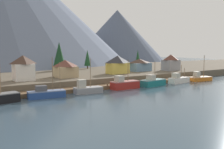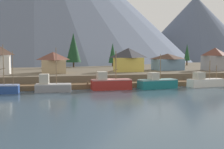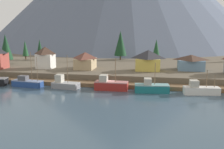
{
  "view_description": "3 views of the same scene",
  "coord_description": "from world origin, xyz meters",
  "px_view_note": "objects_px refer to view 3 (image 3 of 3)",
  "views": [
    {
      "loc": [
        -41.39,
        -57.12,
        11.13
      ],
      "look_at": [
        -0.03,
        3.83,
        3.53
      ],
      "focal_mm": 40.84,
      "sensor_mm": 36.0,
      "label": 1
    },
    {
      "loc": [
        -14.07,
        -62.57,
        8.3
      ],
      "look_at": [
        1.71,
        2.05,
        2.81
      ],
      "focal_mm": 48.87,
      "sensor_mm": 36.0,
      "label": 2
    },
    {
      "loc": [
        12.41,
        -65.71,
        16.44
      ],
      "look_at": [
        -0.08,
        3.26,
        2.98
      ],
      "focal_mm": 42.94,
      "sensor_mm": 36.0,
      "label": 3
    }
  ],
  "objects_px": {
    "house_blue": "(191,62)",
    "fishing_boat_teal": "(151,88)",
    "house_tan": "(85,60)",
    "fishing_boat_blue": "(27,83)",
    "house_yellow": "(148,60)",
    "fishing_boat_red": "(110,85)",
    "house_white": "(45,57)",
    "conifer_back_left": "(6,47)",
    "conifer_mid_left": "(25,48)",
    "conifer_mid_right": "(156,48)",
    "conifer_near_left": "(120,43)",
    "fishing_boat_grey": "(65,84)",
    "conifer_back_right": "(40,48)",
    "fishing_boat_white": "(200,90)"
  },
  "relations": [
    {
      "from": "house_yellow",
      "to": "conifer_mid_left",
      "type": "height_order",
      "value": "conifer_mid_left"
    },
    {
      "from": "conifer_mid_left",
      "to": "fishing_boat_white",
      "type": "bearing_deg",
      "value": -27.7
    },
    {
      "from": "conifer_mid_right",
      "to": "conifer_back_right",
      "type": "bearing_deg",
      "value": -169.32
    },
    {
      "from": "fishing_boat_blue",
      "to": "conifer_back_left",
      "type": "distance_m",
      "value": 28.12
    },
    {
      "from": "fishing_boat_grey",
      "to": "conifer_back_right",
      "type": "height_order",
      "value": "conifer_back_right"
    },
    {
      "from": "conifer_near_left",
      "to": "conifer_back_right",
      "type": "relative_size",
      "value": 1.41
    },
    {
      "from": "conifer_mid_left",
      "to": "conifer_back_left",
      "type": "relative_size",
      "value": 0.73
    },
    {
      "from": "conifer_mid_right",
      "to": "conifer_back_right",
      "type": "xyz_separation_m",
      "value": [
        -43.92,
        -8.28,
        0.08
      ]
    },
    {
      "from": "house_tan",
      "to": "conifer_mid_left",
      "type": "relative_size",
      "value": 0.96
    },
    {
      "from": "house_yellow",
      "to": "fishing_boat_teal",
      "type": "bearing_deg",
      "value": -84.12
    },
    {
      "from": "conifer_back_left",
      "to": "conifer_back_right",
      "type": "height_order",
      "value": "conifer_back_left"
    },
    {
      "from": "house_blue",
      "to": "conifer_mid_left",
      "type": "relative_size",
      "value": 1.07
    },
    {
      "from": "fishing_boat_teal",
      "to": "fishing_boat_blue",
      "type": "bearing_deg",
      "value": 173.58
    },
    {
      "from": "fishing_boat_blue",
      "to": "conifer_mid_right",
      "type": "xyz_separation_m",
      "value": [
        32.79,
        40.39,
        6.05
      ]
    },
    {
      "from": "conifer_back_right",
      "to": "fishing_boat_white",
      "type": "bearing_deg",
      "value": -30.27
    },
    {
      "from": "house_tan",
      "to": "conifer_mid_left",
      "type": "xyz_separation_m",
      "value": [
        -28.69,
        16.51,
        1.76
      ]
    },
    {
      "from": "house_blue",
      "to": "fishing_boat_teal",
      "type": "bearing_deg",
      "value": -119.66
    },
    {
      "from": "conifer_near_left",
      "to": "fishing_boat_blue",
      "type": "bearing_deg",
      "value": -116.66
    },
    {
      "from": "fishing_boat_grey",
      "to": "house_blue",
      "type": "bearing_deg",
      "value": 37.45
    },
    {
      "from": "conifer_back_left",
      "to": "house_yellow",
      "type": "bearing_deg",
      "value": -5.54
    },
    {
      "from": "fishing_boat_red",
      "to": "conifer_near_left",
      "type": "height_order",
      "value": "conifer_near_left"
    },
    {
      "from": "fishing_boat_blue",
      "to": "house_blue",
      "type": "bearing_deg",
      "value": 31.31
    },
    {
      "from": "fishing_boat_red",
      "to": "conifer_near_left",
      "type": "relative_size",
      "value": 0.74
    },
    {
      "from": "fishing_boat_teal",
      "to": "conifer_back_left",
      "type": "distance_m",
      "value": 54.99
    },
    {
      "from": "house_white",
      "to": "conifer_back_left",
      "type": "height_order",
      "value": "conifer_back_left"
    },
    {
      "from": "fishing_boat_blue",
      "to": "fishing_boat_grey",
      "type": "relative_size",
      "value": 1.07
    },
    {
      "from": "fishing_boat_teal",
      "to": "house_blue",
      "type": "distance_m",
      "value": 22.62
    },
    {
      "from": "fishing_boat_red",
      "to": "conifer_mid_right",
      "type": "distance_m",
      "value": 41.79
    },
    {
      "from": "fishing_boat_blue",
      "to": "fishing_boat_teal",
      "type": "xyz_separation_m",
      "value": [
        32.51,
        -0.19,
        0.14
      ]
    },
    {
      "from": "conifer_mid_left",
      "to": "conifer_back_right",
      "type": "distance_m",
      "value": 5.98
    },
    {
      "from": "fishing_boat_teal",
      "to": "house_blue",
      "type": "bearing_deg",
      "value": 54.25
    },
    {
      "from": "fishing_boat_red",
      "to": "fishing_boat_teal",
      "type": "xyz_separation_m",
      "value": [
        10.15,
        -0.53,
        -0.14
      ]
    },
    {
      "from": "fishing_boat_white",
      "to": "house_tan",
      "type": "relative_size",
      "value": 1.18
    },
    {
      "from": "house_white",
      "to": "house_tan",
      "type": "relative_size",
      "value": 0.95
    },
    {
      "from": "fishing_boat_blue",
      "to": "house_tan",
      "type": "xyz_separation_m",
      "value": [
        11.57,
        15.51,
        4.14
      ]
    },
    {
      "from": "conifer_back_right",
      "to": "house_yellow",
      "type": "bearing_deg",
      "value": -21.51
    },
    {
      "from": "conifer_near_left",
      "to": "conifer_back_left",
      "type": "relative_size",
      "value": 1.08
    },
    {
      "from": "fishing_boat_grey",
      "to": "house_white",
      "type": "distance_m",
      "value": 19.02
    },
    {
      "from": "fishing_boat_blue",
      "to": "house_white",
      "type": "relative_size",
      "value": 1.36
    },
    {
      "from": "house_tan",
      "to": "conifer_near_left",
      "type": "height_order",
      "value": "conifer_near_left"
    },
    {
      "from": "fishing_boat_blue",
      "to": "conifer_back_left",
      "type": "bearing_deg",
      "value": 139.11
    },
    {
      "from": "house_yellow",
      "to": "conifer_mid_right",
      "type": "bearing_deg",
      "value": 85.63
    },
    {
      "from": "house_yellow",
      "to": "fishing_boat_red",
      "type": "bearing_deg",
      "value": -119.29
    },
    {
      "from": "conifer_back_right",
      "to": "house_blue",
      "type": "bearing_deg",
      "value": -13.28
    },
    {
      "from": "house_tan",
      "to": "fishing_boat_blue",
      "type": "bearing_deg",
      "value": -126.73
    },
    {
      "from": "conifer_mid_right",
      "to": "conifer_back_left",
      "type": "bearing_deg",
      "value": -158.41
    },
    {
      "from": "house_blue",
      "to": "conifer_mid_left",
      "type": "height_order",
      "value": "conifer_mid_left"
    },
    {
      "from": "house_white",
      "to": "conifer_mid_right",
      "type": "bearing_deg",
      "value": 37.7
    },
    {
      "from": "fishing_boat_teal",
      "to": "conifer_back_right",
      "type": "relative_size",
      "value": 1.08
    },
    {
      "from": "fishing_boat_grey",
      "to": "conifer_mid_right",
      "type": "relative_size",
      "value": 1.08
    }
  ]
}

